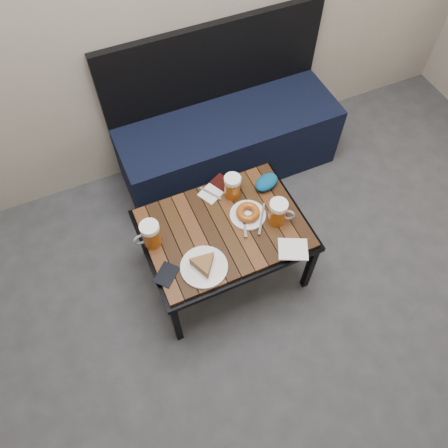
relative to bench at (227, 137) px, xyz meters
name	(u,v)px	position (x,y,z in m)	size (l,w,h in m)	color
ground	(347,422)	(-0.14, -1.76, -0.27)	(4.00, 4.00, 0.00)	#2D2D30
room_shell	(412,62)	(-0.14, -1.26, 1.48)	(4.00, 4.00, 4.00)	gray
bench	(227,137)	(0.00, 0.00, 0.00)	(1.40, 0.50, 0.95)	black
cafe_table	(224,232)	(-0.35, -0.74, 0.16)	(0.84, 0.62, 0.47)	black
beer_mug_left	(150,234)	(-0.71, -0.68, 0.28)	(0.14, 0.09, 0.15)	#9C440C
beer_mug_centre	(233,186)	(-0.22, -0.57, 0.27)	(0.13, 0.11, 0.14)	#9C440C
beer_mug_right	(278,212)	(-0.08, -0.82, 0.27)	(0.14, 0.12, 0.15)	#9C440C
plate_pie	(204,265)	(-0.53, -0.92, 0.22)	(0.23, 0.23, 0.06)	white
plate_bagel	(248,214)	(-0.21, -0.73, 0.22)	(0.21, 0.23, 0.05)	white
napkin_left	(211,194)	(-0.33, -0.52, 0.20)	(0.14, 0.14, 0.01)	white
napkin_right	(293,249)	(-0.09, -1.00, 0.20)	(0.18, 0.17, 0.01)	white
passport_navy	(167,275)	(-0.71, -0.88, 0.20)	(0.09, 0.12, 0.01)	black
passport_burgundy	(223,183)	(-0.24, -0.48, 0.20)	(0.08, 0.12, 0.01)	black
knit_pouch	(266,182)	(-0.03, -0.59, 0.23)	(0.14, 0.09, 0.06)	navy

